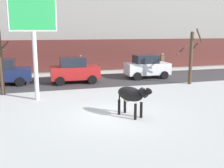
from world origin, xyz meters
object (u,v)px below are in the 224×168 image
at_px(car_navy_sedan, 0,72).
at_px(pedestrian_by_cars, 81,65).
at_px(cow_black, 131,95).
at_px(billboard, 33,20).
at_px(car_red_hatchback, 74,70).
at_px(car_white_hatchback, 147,67).
at_px(bare_tree_left_lot, 0,59).
at_px(bare_tree_far_back, 191,56).
at_px(pedestrian_near_billboard, 162,62).

xyz_separation_m(car_navy_sedan, pedestrian_by_cars, (6.18, 2.61, -0.03)).
bearing_deg(cow_black, billboard, 132.93).
bearing_deg(car_red_hatchback, car_white_hatchback, 4.12).
bearing_deg(bare_tree_left_lot, bare_tree_far_back, -0.79).
height_order(pedestrian_near_billboard, pedestrian_by_cars, same).
distance_m(car_navy_sedan, car_white_hatchback, 11.08).
height_order(billboard, bare_tree_left_lot, billboard).
distance_m(car_navy_sedan, pedestrian_near_billboard, 14.15).
distance_m(car_navy_sedan, car_red_hatchback, 5.19).
bearing_deg(car_white_hatchback, bare_tree_left_lot, -164.21).
xyz_separation_m(car_red_hatchback, car_white_hatchback, (5.93, 0.43, 0.00)).
relative_size(car_red_hatchback, bare_tree_far_back, 0.91).
distance_m(pedestrian_near_billboard, pedestrian_by_cars, 7.73).
bearing_deg(car_navy_sedan, billboard, -64.29).
xyz_separation_m(billboard, car_white_hatchback, (8.67, 4.74, -3.39)).
relative_size(pedestrian_by_cars, bare_tree_far_back, 0.44).
xyz_separation_m(billboard, bare_tree_left_lot, (-1.99, 1.73, -2.17)).
height_order(car_navy_sedan, bare_tree_far_back, bare_tree_far_back).
relative_size(cow_black, car_red_hatchback, 0.53).
relative_size(car_red_hatchback, pedestrian_near_billboard, 2.05).
relative_size(pedestrian_near_billboard, bare_tree_left_lot, 0.43).
height_order(billboard, car_navy_sedan, billboard).
distance_m(car_navy_sedan, pedestrian_by_cars, 6.71).
distance_m(cow_black, car_red_hatchback, 8.68).
relative_size(car_white_hatchback, bare_tree_left_lot, 0.89).
height_order(car_red_hatchback, pedestrian_near_billboard, car_red_hatchback).
bearing_deg(billboard, cow_black, -47.07).
relative_size(cow_black, pedestrian_by_cars, 1.08).
height_order(car_white_hatchback, pedestrian_near_billboard, car_white_hatchback).
bearing_deg(pedestrian_by_cars, billboard, -116.37).
bearing_deg(car_navy_sedan, car_red_hatchback, -7.56).
xyz_separation_m(car_white_hatchback, bare_tree_far_back, (1.97, -3.19, 1.10)).
xyz_separation_m(billboard, car_red_hatchback, (2.74, 4.32, -3.39)).
bearing_deg(billboard, car_red_hatchback, 57.64).
xyz_separation_m(car_white_hatchback, pedestrian_by_cars, (-4.89, 2.86, -0.05)).
relative_size(car_white_hatchback, pedestrian_near_billboard, 2.05).
distance_m(billboard, car_red_hatchback, 6.13).
height_order(pedestrian_by_cars, bare_tree_far_back, bare_tree_far_back).
relative_size(billboard, car_navy_sedan, 1.31).
xyz_separation_m(billboard, car_navy_sedan, (-2.41, 5.00, -3.41)).
relative_size(car_red_hatchback, pedestrian_by_cars, 2.05).
bearing_deg(billboard, car_white_hatchback, 28.70).
bearing_deg(car_navy_sedan, bare_tree_far_back, -14.78).
relative_size(car_navy_sedan, car_red_hatchback, 1.20).
distance_m(cow_black, pedestrian_by_cars, 11.88).
bearing_deg(bare_tree_left_lot, car_navy_sedan, 97.26).
height_order(car_navy_sedan, pedestrian_near_billboard, car_navy_sedan).
distance_m(cow_black, bare_tree_left_lot, 8.54).
bearing_deg(car_navy_sedan, cow_black, -55.46).
bearing_deg(cow_black, pedestrian_near_billboard, 57.64).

